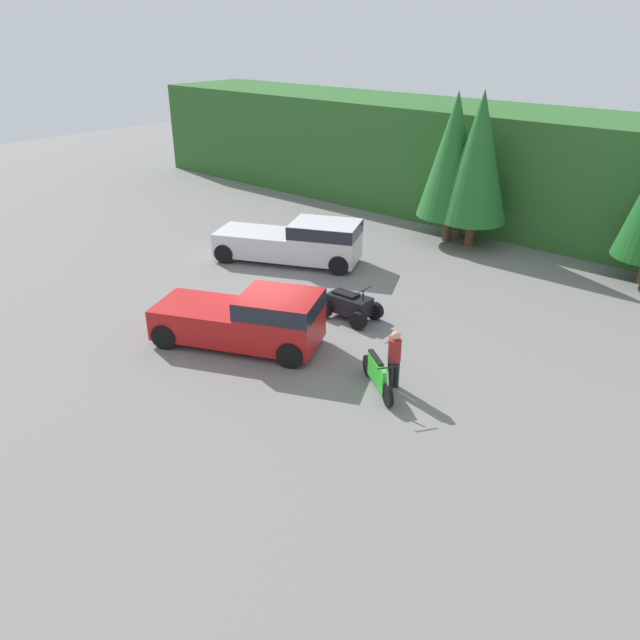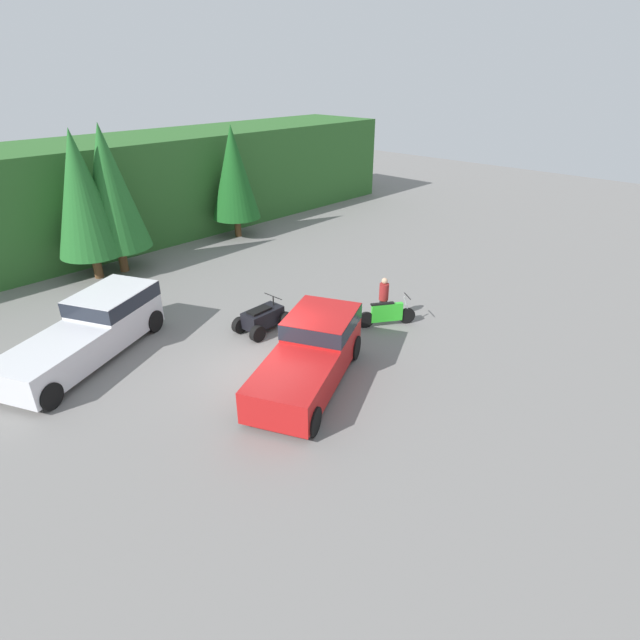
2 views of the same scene
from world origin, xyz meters
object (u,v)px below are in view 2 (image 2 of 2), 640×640
pickup_truck_red (312,351)px  rider_person (384,298)px  dirt_bike (387,314)px  quad_atv (263,319)px  pickup_truck_second (93,327)px

pickup_truck_red → rider_person: bearing=-14.5°
dirt_bike → rider_person: (0.25, 0.37, 0.47)m
rider_person → quad_atv: bearing=160.2°
pickup_truck_second → dirt_bike: pickup_truck_second is taller
quad_atv → dirt_bike: bearing=-43.8°
quad_atv → rider_person: size_ratio=1.19×
quad_atv → pickup_truck_red: bearing=-108.5°
pickup_truck_red → dirt_bike: size_ratio=2.88×
dirt_bike → quad_atv: bearing=172.4°
dirt_bike → pickup_truck_second: bearing=178.8°
pickup_truck_red → dirt_bike: bearing=-18.7°
quad_atv → pickup_truck_second: bearing=147.7°
quad_atv → rider_person: 4.56m
pickup_truck_second → quad_atv: (4.89, -2.86, -0.49)m
dirt_bike → quad_atv: 4.57m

